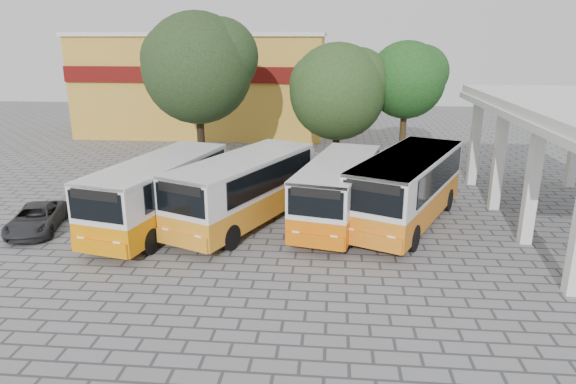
# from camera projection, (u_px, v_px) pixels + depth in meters

# --- Properties ---
(ground) EXTENTS (90.00, 90.00, 0.00)m
(ground) POSITION_uv_depth(u_px,v_px,m) (329.00, 253.00, 19.67)
(ground) COLOR slate
(ground) RESTS_ON ground
(shophouse_block) EXTENTS (20.40, 10.40, 8.30)m
(shophouse_block) POSITION_uv_depth(u_px,v_px,m) (207.00, 83.00, 44.19)
(shophouse_block) COLOR gold
(shophouse_block) RESTS_ON ground
(bus_far_left) EXTENTS (4.30, 8.68, 2.98)m
(bus_far_left) POSITION_uv_depth(u_px,v_px,m) (160.00, 189.00, 21.89)
(bus_far_left) COLOR orange
(bus_far_left) RESTS_ON ground
(bus_centre_left) EXTENTS (5.66, 8.95, 3.01)m
(bus_centre_left) POSITION_uv_depth(u_px,v_px,m) (244.00, 186.00, 22.28)
(bus_centre_left) COLOR orange
(bus_centre_left) RESTS_ON ground
(bus_centre_right) EXTENTS (4.05, 8.25, 2.83)m
(bus_centre_right) POSITION_uv_depth(u_px,v_px,m) (338.00, 188.00, 22.40)
(bus_centre_right) COLOR #DC6203
(bus_centre_right) RESTS_ON ground
(bus_far_right) EXTENTS (5.98, 9.29, 3.12)m
(bus_far_right) POSITION_uv_depth(u_px,v_px,m) (407.00, 185.00, 22.25)
(bus_far_right) COLOR orange
(bus_far_right) RESTS_ON ground
(tree_left) EXTENTS (7.25, 6.91, 9.54)m
(tree_left) POSITION_uv_depth(u_px,v_px,m) (199.00, 64.00, 31.91)
(tree_left) COLOR black
(tree_left) RESTS_ON ground
(tree_middle) EXTENTS (6.08, 5.79, 7.71)m
(tree_middle) POSITION_uv_depth(u_px,v_px,m) (339.00, 88.00, 30.71)
(tree_middle) COLOR black
(tree_middle) RESTS_ON ground
(tree_right) EXTENTS (4.91, 4.68, 7.80)m
(tree_right) POSITION_uv_depth(u_px,v_px,m) (407.00, 77.00, 31.07)
(tree_right) COLOR #453219
(tree_right) RESTS_ON ground
(parked_car) EXTENTS (2.75, 4.29, 1.10)m
(parked_car) POSITION_uv_depth(u_px,v_px,m) (36.00, 219.00, 21.83)
(parked_car) COLOR #29292D
(parked_car) RESTS_ON ground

